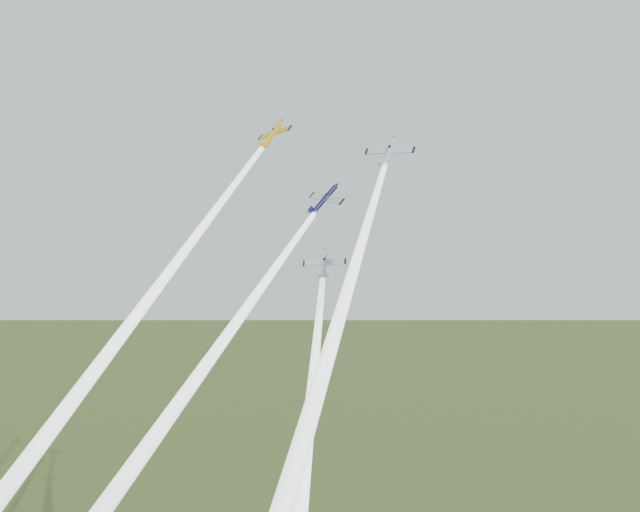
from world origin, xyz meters
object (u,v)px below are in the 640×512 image
(plane_silver_low, at_px, (324,264))
(plane_navy, at_px, (324,200))
(plane_yellow, at_px, (272,134))
(plane_silver_right, at_px, (389,152))

(plane_silver_low, bearing_deg, plane_navy, 96.86)
(plane_navy, bearing_deg, plane_yellow, -174.33)
(plane_navy, distance_m, plane_silver_right, 13.38)
(plane_yellow, bearing_deg, plane_silver_right, 14.33)
(plane_yellow, relative_size, plane_navy, 1.05)
(plane_navy, xyz_separation_m, plane_silver_low, (2.33, -4.47, -10.63))
(plane_silver_right, bearing_deg, plane_yellow, 170.41)
(plane_silver_low, bearing_deg, plane_yellow, 129.71)
(plane_yellow, xyz_separation_m, plane_navy, (12.30, -3.85, -12.20))
(plane_yellow, xyz_separation_m, plane_silver_low, (14.63, -8.32, -22.82))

